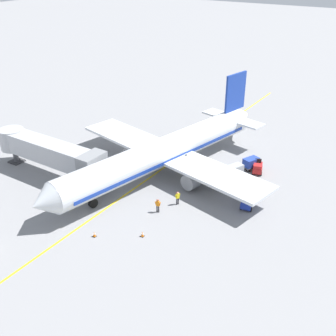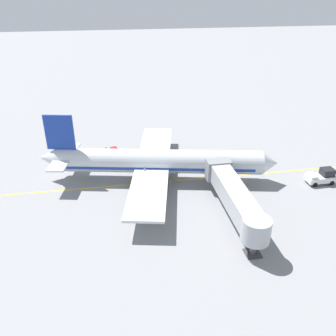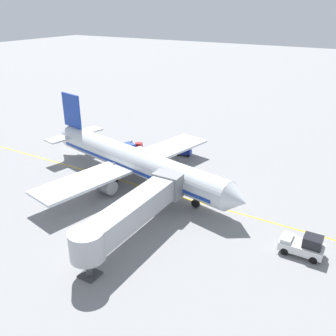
% 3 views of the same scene
% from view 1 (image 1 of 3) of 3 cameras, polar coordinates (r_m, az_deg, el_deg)
% --- Properties ---
extents(ground_plane, '(400.00, 400.00, 0.00)m').
position_cam_1_polar(ground_plane, '(55.90, -0.41, 0.15)').
color(ground_plane, gray).
extents(gate_lead_in_line, '(0.24, 80.00, 0.01)m').
position_cam_1_polar(gate_lead_in_line, '(55.90, -0.41, 0.16)').
color(gate_lead_in_line, gold).
rests_on(gate_lead_in_line, ground).
extents(parked_airliner, '(30.43, 37.11, 10.63)m').
position_cam_1_polar(parked_airliner, '(52.82, -0.53, 2.28)').
color(parked_airliner, silver).
rests_on(parked_airliner, ground).
extents(jet_bridge, '(17.23, 3.50, 4.98)m').
position_cam_1_polar(jet_bridge, '(54.54, -16.37, 2.27)').
color(jet_bridge, '#A8AAAF').
rests_on(jet_bridge, ground).
extents(baggage_tug_lead, '(1.60, 2.65, 1.62)m').
position_cam_1_polar(baggage_tug_lead, '(52.29, 7.03, -1.27)').
color(baggage_tug_lead, gold).
rests_on(baggage_tug_lead, ground).
extents(baggage_tug_trailing, '(1.98, 2.76, 1.62)m').
position_cam_1_polar(baggage_tug_trailing, '(55.50, 12.36, 0.07)').
color(baggage_tug_trailing, '#B21E1E').
rests_on(baggage_tug_trailing, ground).
extents(baggage_tug_spare, '(1.61, 2.65, 1.62)m').
position_cam_1_polar(baggage_tug_spare, '(47.79, 11.08, -4.64)').
color(baggage_tug_spare, '#1E339E').
rests_on(baggage_tug_spare, ground).
extents(baggage_cart_front, '(2.06, 2.94, 1.58)m').
position_cam_1_polar(baggage_cart_front, '(51.50, 7.44, -1.49)').
color(baggage_cart_front, '#4C4C51').
rests_on(baggage_cart_front, ground).
extents(baggage_cart_second_in_train, '(2.06, 2.94, 1.58)m').
position_cam_1_polar(baggage_cart_second_in_train, '(53.90, 9.30, -0.22)').
color(baggage_cart_second_in_train, '#4C4C51').
rests_on(baggage_cart_second_in_train, ground).
extents(baggage_cart_third_in_train, '(2.06, 2.94, 1.58)m').
position_cam_1_polar(baggage_cart_third_in_train, '(56.11, 11.48, 0.75)').
color(baggage_cart_third_in_train, '#4C4C51').
rests_on(baggage_cart_third_in_train, ground).
extents(ground_crew_wing_walker, '(0.39, 0.69, 1.69)m').
position_cam_1_polar(ground_crew_wing_walker, '(47.28, 1.35, -4.11)').
color(ground_crew_wing_walker, '#232328').
rests_on(ground_crew_wing_walker, ground).
extents(ground_crew_loader, '(0.72, 0.34, 1.69)m').
position_cam_1_polar(ground_crew_loader, '(45.93, -1.43, -5.16)').
color(ground_crew_loader, '#232328').
rests_on(ground_crew_loader, ground).
extents(safety_cone_nose_left, '(0.36, 0.36, 0.59)m').
position_cam_1_polar(safety_cone_nose_left, '(43.27, -10.23, -9.06)').
color(safety_cone_nose_left, black).
rests_on(safety_cone_nose_left, ground).
extents(safety_cone_nose_right, '(0.36, 0.36, 0.59)m').
position_cam_1_polar(safety_cone_nose_right, '(42.70, -3.60, -9.17)').
color(safety_cone_nose_right, black).
rests_on(safety_cone_nose_right, ground).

